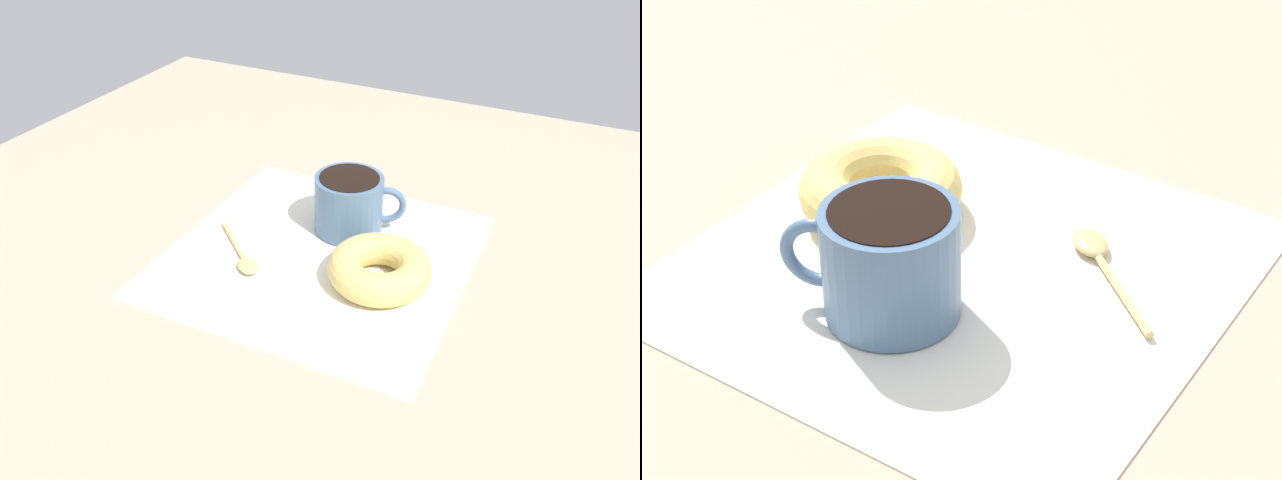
% 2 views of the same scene
% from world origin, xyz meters
% --- Properties ---
extents(ground_plane, '(1.20, 1.20, 0.02)m').
position_xyz_m(ground_plane, '(0.00, 0.00, -0.01)').
color(ground_plane, tan).
extents(napkin, '(0.36, 0.36, 0.00)m').
position_xyz_m(napkin, '(0.02, 0.02, 0.00)').
color(napkin, white).
rests_on(napkin, ground_plane).
extents(coffee_cup, '(0.12, 0.09, 0.08)m').
position_xyz_m(coffee_cup, '(0.03, 0.09, 0.04)').
color(coffee_cup, slate).
rests_on(coffee_cup, napkin).
extents(donut, '(0.12, 0.12, 0.04)m').
position_xyz_m(donut, '(0.11, 0.00, 0.02)').
color(donut, '#E5C66B').
rests_on(donut, napkin).
extents(spoon, '(0.10, 0.09, 0.01)m').
position_xyz_m(spoon, '(-0.05, -0.03, 0.01)').
color(spoon, '#D8B772').
rests_on(spoon, napkin).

